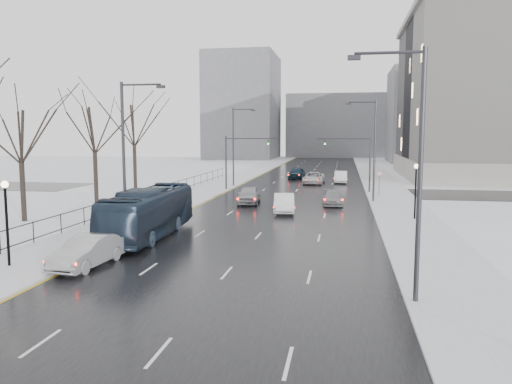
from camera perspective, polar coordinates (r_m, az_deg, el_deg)
The scene contains 29 objects.
road at distance 70.48m, azimuth 5.52°, elevation 1.16°, with size 16.00×150.00×0.04m, color black.
cross_road at distance 58.59m, azimuth 4.59°, elevation 0.05°, with size 130.00×10.00×0.04m, color black.
sidewalk_left at distance 72.06m, azimuth -2.83°, elevation 1.35°, with size 5.00×150.00×0.16m, color silver.
sidewalk_right at distance 70.44m, azimuth 14.07°, elevation 1.03°, with size 5.00×150.00×0.16m, color silver.
park_strip at distance 74.75m, azimuth -9.95°, elevation 1.43°, with size 14.00×150.00×0.12m, color white.
tree_park_c at distance 42.12m, azimuth -24.92°, elevation -3.18°, with size 8.05×8.05×11.50m, color black, non-canonical shape.
tree_park_d at distance 50.20m, azimuth -17.73°, elevation -1.38°, with size 8.75×8.75×12.50m, color black, non-canonical shape.
tree_park_e at distance 59.31m, azimuth -13.59°, elevation -0.05°, with size 9.45×9.45×13.50m, color black, non-canonical shape.
iron_fence at distance 44.41m, azimuth -14.69°, elevation -1.11°, with size 0.06×70.00×1.30m.
streetlight_r_near at distance 20.15m, azimuth 17.64°, elevation 3.15°, with size 2.95×0.25×10.00m.
streetlight_r_mid at distance 50.03m, azimuth 13.15°, elevation 5.20°, with size 2.95×0.25×10.00m.
streetlight_l_near at distance 32.94m, azimuth -14.54°, elevation 4.49°, with size 2.95×0.25×10.00m.
streetlight_l_far at distance 63.44m, azimuth -2.41°, elevation 5.64°, with size 2.95×0.25×10.00m.
lamppost_l at distance 27.72m, azimuth -26.65°, elevation -1.93°, with size 0.36×0.36×4.28m.
lamppost_r_mid at distance 40.50m, azimuth 17.80°, elevation 0.96°, with size 0.36×0.36×4.28m.
mast_signal_right at distance 58.03m, azimuth 11.86°, elevation 3.92°, with size 6.10×0.33×6.50m.
mast_signal_left at distance 59.40m, azimuth -2.45°, elevation 4.11°, with size 6.10×0.33×6.50m.
no_uturn_sign at distance 54.25m, azimuth 13.92°, elevation 1.77°, with size 0.60×0.06×2.70m.
bldg_far_right at distance 127.02m, azimuth 20.46°, elevation 8.17°, with size 24.00×20.00×22.00m, color slate.
bldg_far_left at distance 137.91m, azimuth -1.50°, elevation 9.67°, with size 18.00×22.00×28.00m, color slate.
bldg_far_center at distance 149.97m, azimuth 9.55°, elevation 7.43°, with size 30.00×18.00×18.00m, color slate.
sedan_left_near at distance 26.78m, azimuth -18.69°, elevation -6.44°, with size 1.68×4.81×1.58m, color #9B9C9F.
bus at distance 33.36m, azimuth -12.11°, elevation -2.30°, with size 2.67×11.42×3.18m, color #202E3F.
sedan_center_near at distance 48.21m, azimuth -0.80°, elevation -0.32°, with size 1.99×4.94×1.68m, color #9A999E.
sedan_right_near at distance 42.80m, azimuth 3.23°, elevation -1.27°, with size 1.71×4.90×1.61m, color white.
sedan_right_cross at distance 67.80m, azimuth 6.63°, elevation 1.61°, with size 2.61×5.66×1.57m, color silver.
sedan_right_far at distance 47.87m, azimuth 8.76°, elevation -0.66°, with size 1.87×4.60×1.33m, color gray.
sedan_center_far at distance 75.43m, azimuth 4.67°, elevation 2.19°, with size 2.01×4.98×1.70m, color #122837.
sedan_right_distant at distance 69.62m, azimuth 9.67°, elevation 1.70°, with size 1.69×4.84×1.59m, color white.
Camera 1 is at (5.51, -9.94, 6.74)m, focal length 35.00 mm.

